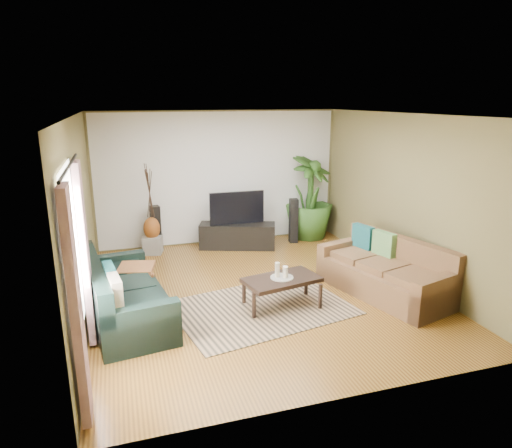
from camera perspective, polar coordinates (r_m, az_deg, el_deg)
name	(u,v)px	position (r m, az deg, el deg)	size (l,w,h in m)	color
floor	(260,292)	(7.21, 0.47, -8.47)	(5.50, 5.50, 0.00)	olive
ceiling	(260,115)	(6.60, 0.53, 13.49)	(5.50, 5.50, 0.00)	white
wall_back	(219,178)	(9.39, -4.61, 5.74)	(5.00, 5.00, 0.00)	brown
wall_front	(349,274)	(4.35, 11.57, -6.09)	(5.00, 5.00, 0.00)	brown
wall_left	(81,221)	(6.50, -21.02, 0.37)	(5.50, 5.50, 0.00)	brown
wall_right	(405,198)	(7.89, 18.11, 3.16)	(5.50, 5.50, 0.00)	brown
backwall_panel	(219,178)	(9.38, -4.60, 5.73)	(4.90, 4.90, 0.00)	white
window_pane	(73,255)	(4.95, -21.87, -3.65)	(1.80, 1.80, 0.00)	white
curtain_near	(76,309)	(4.34, -21.57, -9.87)	(0.08, 0.35, 2.20)	gray
curtain_far	(85,255)	(5.73, -20.60, -3.61)	(0.08, 0.35, 2.20)	gray
curtain_rod	(69,166)	(4.75, -22.35, 6.73)	(0.03, 0.03, 1.90)	black
sofa_left	(126,289)	(6.51, -15.98, -7.77)	(2.18, 0.93, 0.85)	black
sofa_right	(384,268)	(7.27, 15.73, -5.28)	(2.07, 0.93, 0.85)	brown
area_rug	(262,308)	(6.69, 0.71, -10.42)	(2.43, 1.72, 0.01)	tan
coffee_table	(282,292)	(6.68, 3.22, -8.48)	(1.07, 0.58, 0.44)	black
candle_tray	(282,277)	(6.59, 3.25, -6.68)	(0.33, 0.33, 0.01)	gray
candle_tall	(277,270)	(6.55, 2.68, -5.73)	(0.07, 0.07, 0.21)	beige
candle_mid	(286,272)	(6.53, 3.71, -6.04)	(0.07, 0.07, 0.17)	#F2E1CC
candle_short	(285,271)	(6.64, 3.65, -5.82)	(0.07, 0.07, 0.14)	beige
tv_stand	(237,236)	(9.20, -2.33, -1.48)	(1.50, 0.45, 0.50)	black
television	(237,208)	(9.06, -2.41, 2.04)	(1.10, 0.06, 0.65)	black
speaker_left	(156,229)	(9.15, -12.38, -0.58)	(0.16, 0.18, 0.91)	black
speaker_right	(293,221)	(9.52, 4.70, 0.40)	(0.17, 0.18, 0.92)	black
potted_plant	(309,197)	(9.81, 6.70, 3.41)	(1.00, 1.00, 1.79)	#29521B
plant_pot	(308,231)	(10.00, 6.57, -0.90)	(0.33, 0.33, 0.26)	black
pedestal	(153,245)	(9.11, -12.78, -2.54)	(0.35, 0.35, 0.35)	gray
vase	(152,228)	(9.01, -12.90, -0.54)	(0.32, 0.32, 0.44)	brown
side_table	(137,283)	(7.08, -14.62, -7.13)	(0.50, 0.50, 0.53)	#945F30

